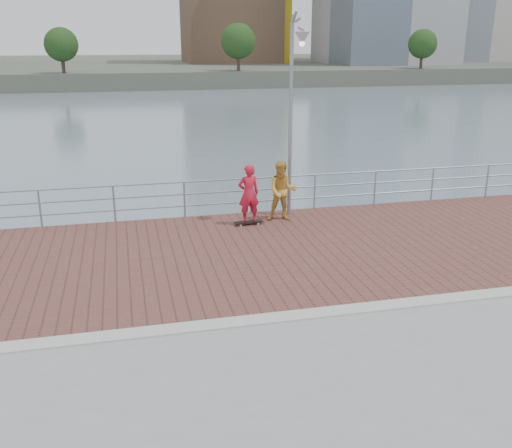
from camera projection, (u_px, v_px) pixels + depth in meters
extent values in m
plane|color=slate|center=(278.00, 407.00, 11.62)|extent=(400.00, 400.00, 0.00)
cube|color=brown|center=(241.00, 254.00, 14.33)|extent=(40.00, 6.80, 0.02)
cube|color=#B7B5AD|center=(280.00, 318.00, 10.99)|extent=(40.00, 0.40, 0.06)
cube|color=#4C5142|center=(130.00, 67.00, 124.57)|extent=(320.00, 95.00, 2.50)
cylinder|color=#8C9EA8|center=(40.00, 209.00, 16.18)|extent=(0.06, 0.06, 1.10)
cylinder|color=#8C9EA8|center=(114.00, 204.00, 16.63)|extent=(0.06, 0.06, 1.10)
cylinder|color=#8C9EA8|center=(184.00, 200.00, 17.08)|extent=(0.06, 0.06, 1.10)
cylinder|color=#8C9EA8|center=(251.00, 196.00, 17.53)|extent=(0.06, 0.06, 1.10)
cylinder|color=#8C9EA8|center=(314.00, 192.00, 17.98)|extent=(0.06, 0.06, 1.10)
cylinder|color=#8C9EA8|center=(375.00, 188.00, 18.43)|extent=(0.06, 0.06, 1.10)
cylinder|color=#8C9EA8|center=(432.00, 185.00, 18.87)|extent=(0.06, 0.06, 1.10)
cylinder|color=#8C9EA8|center=(487.00, 181.00, 19.32)|extent=(0.06, 0.06, 1.10)
cylinder|color=#8C9EA8|center=(218.00, 180.00, 17.13)|extent=(39.00, 0.05, 0.05)
cylinder|color=#8C9EA8|center=(218.00, 192.00, 17.25)|extent=(39.00, 0.05, 0.05)
cylinder|color=#8C9EA8|center=(218.00, 204.00, 17.36)|extent=(39.00, 0.05, 0.05)
cylinder|color=gray|center=(290.00, 124.00, 16.60)|extent=(0.11, 0.11, 5.58)
cylinder|color=gray|center=(297.00, 22.00, 15.31)|extent=(0.07, 0.93, 0.07)
cone|color=#B2B2AD|center=(302.00, 29.00, 14.93)|extent=(0.41, 0.41, 0.33)
cube|color=black|center=(249.00, 222.00, 16.50)|extent=(0.84, 0.27, 0.03)
cylinder|color=beige|center=(241.00, 225.00, 16.37)|extent=(0.07, 0.05, 0.06)
cylinder|color=beige|center=(258.00, 223.00, 16.52)|extent=(0.07, 0.05, 0.06)
cylinder|color=beige|center=(239.00, 224.00, 16.50)|extent=(0.07, 0.05, 0.06)
cylinder|color=beige|center=(257.00, 222.00, 16.65)|extent=(0.07, 0.05, 0.06)
imported|color=red|center=(249.00, 194.00, 16.23)|extent=(0.64, 0.45, 1.69)
imported|color=gold|center=(282.00, 191.00, 16.66)|extent=(0.97, 0.82, 1.77)
cylinder|color=#473323|center=(63.00, 60.00, 79.34)|extent=(0.50, 0.50, 3.59)
sphere|color=#193814|center=(61.00, 44.00, 78.71)|extent=(4.62, 4.62, 4.62)
cylinder|color=#473323|center=(238.00, 57.00, 84.74)|extent=(0.50, 0.50, 3.99)
sphere|color=#193814|center=(238.00, 41.00, 84.03)|extent=(5.13, 5.13, 5.13)
cylinder|color=#473323|center=(421.00, 57.00, 91.36)|extent=(0.50, 0.50, 3.56)
sphere|color=#193814|center=(423.00, 44.00, 90.73)|extent=(4.58, 4.58, 4.58)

